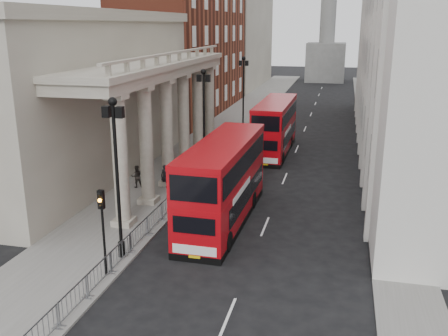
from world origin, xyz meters
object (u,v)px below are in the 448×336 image
Objects in this scene: pedestrian_a at (165,176)px; pedestrian_b at (137,176)px; monument_column at (329,3)px; lamp_post_south at (117,168)px; bus_near at (223,180)px; lamp_post_north at (243,89)px; pedestrian_c at (191,160)px; traffic_light at (102,217)px; lamp_post_mid at (204,114)px; bus_far at (275,126)px.

pedestrian_a is 2.07m from pedestrian_b.
lamp_post_south is (-6.60, -88.00, -11.07)m from monument_column.
pedestrian_a is at bearing 138.59° from bus_near.
monument_column reaches higher than lamp_post_north.
pedestrian_a is 1.05× the size of pedestrian_c.
lamp_post_north is at bearing 90.00° from lamp_post_south.
pedestrian_c is (-1.26, 16.44, -3.99)m from lamp_post_south.
monument_column is 34.01× the size of pedestrian_c.
traffic_light reaches higher than pedestrian_a.
bus_near is (3.85, 8.23, -0.45)m from traffic_light.
pedestrian_b is at bearing 106.71° from traffic_light.
pedestrian_c is (-1.26, 0.44, -3.99)m from lamp_post_mid.
monument_column is 91.17m from traffic_light.
pedestrian_a is at bearing 97.95° from traffic_light.
pedestrian_c is at bearing -94.61° from lamp_post_north.
lamp_post_mid reaches higher than bus_far.
lamp_post_mid is 4.98× the size of pedestrian_a.
monument_column is 6.51× the size of lamp_post_south.
pedestrian_a reaches higher than pedestrian_b.
traffic_light is (0.10, -34.02, -1.80)m from lamp_post_north.
lamp_post_south reaches higher than bus_far.
lamp_post_mid is 0.73× the size of bus_far.
traffic_light is 0.36× the size of bus_near.
pedestrian_b is (-1.99, -0.56, -0.00)m from pedestrian_a.
pedestrian_c is at bearing 94.37° from lamp_post_south.
traffic_light reaches higher than pedestrian_b.
monument_column is at bearing 85.87° from traffic_light.
pedestrian_c is (-5.20, 10.22, -1.74)m from bus_near.
lamp_post_south is 1.00× the size of lamp_post_north.
bus_near is at bearing 115.06° from pedestrian_b.
pedestrian_c is (-1.36, 18.45, -2.19)m from traffic_light.
pedestrian_b is at bearing -97.66° from monument_column.
pedestrian_b is 6.09m from pedestrian_c.
lamp_post_north is 4.98× the size of pedestrian_a.
traffic_light is at bearing -114.00° from bus_near.
pedestrian_a is (-1.78, 11.46, -3.96)m from lamp_post_south.
bus_far reaches higher than traffic_light.
lamp_post_north is at bearing 121.12° from bus_far.
lamp_post_south is 4.98× the size of pedestrian_a.
pedestrian_b is at bearing -116.81° from pedestrian_c.
lamp_post_south reaches higher than pedestrian_b.
bus_near is (3.95, -25.79, -2.25)m from lamp_post_north.
monument_column reaches higher than pedestrian_a.
lamp_post_north is 4.99× the size of pedestrian_b.
pedestrian_a is (-1.78, -4.54, -3.96)m from lamp_post_mid.
lamp_post_mid is at bearing -160.21° from pedestrian_b.
lamp_post_north is 9.42m from bus_far.
pedestrian_c is (2.52, 5.54, -0.04)m from pedestrian_b.
pedestrian_a is at bearing 162.05° from pedestrian_b.
lamp_post_mid is at bearing 76.15° from pedestrian_a.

